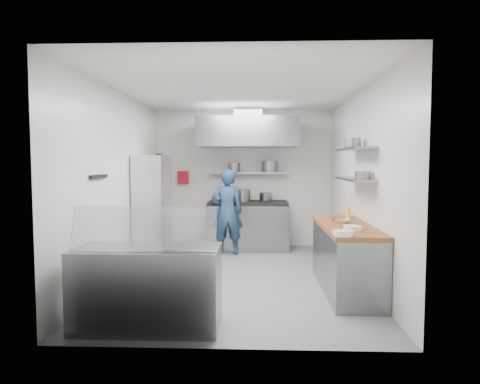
{
  "coord_description": "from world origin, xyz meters",
  "views": [
    {
      "loc": [
        0.28,
        -6.36,
        1.74
      ],
      "look_at": [
        0.0,
        0.6,
        1.25
      ],
      "focal_mm": 32.0,
      "sensor_mm": 36.0,
      "label": 1
    }
  ],
  "objects_px": {
    "chef": "(227,212)",
    "wire_rack": "(153,209)",
    "gas_range": "(248,227)",
    "display_case": "(148,287)"
  },
  "relations": [
    {
      "from": "gas_range",
      "to": "chef",
      "type": "relative_size",
      "value": 0.99
    },
    {
      "from": "wire_rack",
      "to": "display_case",
      "type": "relative_size",
      "value": 1.23
    },
    {
      "from": "wire_rack",
      "to": "display_case",
      "type": "xyz_separation_m",
      "value": [
        0.67,
        -2.95,
        -0.5
      ]
    },
    {
      "from": "gas_range",
      "to": "wire_rack",
      "type": "bearing_deg",
      "value": -144.88
    },
    {
      "from": "gas_range",
      "to": "chef",
      "type": "bearing_deg",
      "value": -127.14
    },
    {
      "from": "wire_rack",
      "to": "display_case",
      "type": "distance_m",
      "value": 3.07
    },
    {
      "from": "chef",
      "to": "wire_rack",
      "type": "relative_size",
      "value": 0.87
    },
    {
      "from": "gas_range",
      "to": "display_case",
      "type": "relative_size",
      "value": 1.07
    },
    {
      "from": "wire_rack",
      "to": "gas_range",
      "type": "bearing_deg",
      "value": 35.12
    },
    {
      "from": "wire_rack",
      "to": "display_case",
      "type": "bearing_deg",
      "value": -77.29
    }
  ]
}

